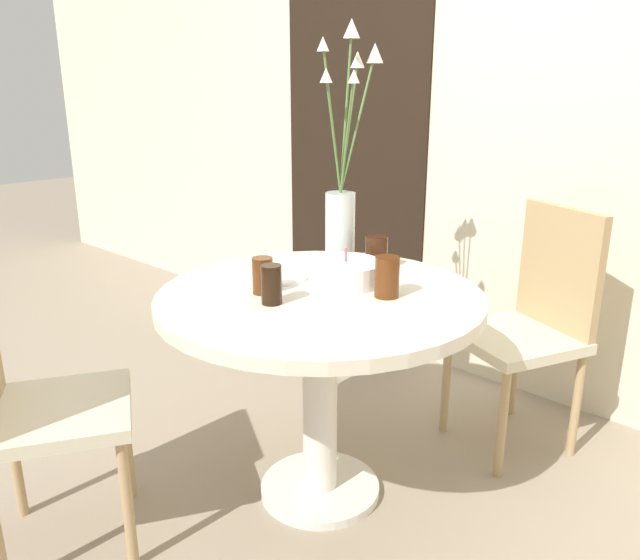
{
  "coord_description": "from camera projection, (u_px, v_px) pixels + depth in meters",
  "views": [
    {
      "loc": [
        1.24,
        -1.34,
        1.34
      ],
      "look_at": [
        0.0,
        0.0,
        0.76
      ],
      "focal_mm": 35.0,
      "sensor_mm": 36.0,
      "label": 1
    }
  ],
  "objects": [
    {
      "name": "ground_plane",
      "position": [
        320.0,
        491.0,
        2.14
      ],
      "size": [
        16.0,
        16.0,
        0.0
      ],
      "primitive_type": "plane",
      "color": "gray"
    },
    {
      "name": "wall_back",
      "position": [
        516.0,
        94.0,
        2.59
      ],
      "size": [
        8.0,
        0.05,
        2.6
      ],
      "color": "beige",
      "rests_on": "ground_plane"
    },
    {
      "name": "doorway_panel",
      "position": [
        353.0,
        148.0,
        3.21
      ],
      "size": [
        0.9,
        0.01,
        2.05
      ],
      "color": "black",
      "rests_on": "ground_plane"
    },
    {
      "name": "dining_table",
      "position": [
        320.0,
        333.0,
        1.97
      ],
      "size": [
        1.01,
        1.01,
        0.72
      ],
      "color": "beige",
      "rests_on": "ground_plane"
    },
    {
      "name": "chair_far_back",
      "position": [
        533.0,
        315.0,
        2.32
      ],
      "size": [
        0.53,
        0.53,
        0.92
      ],
      "rotation": [
        0.0,
        0.0,
        -0.41
      ],
      "color": "beige",
      "rests_on": "ground_plane"
    },
    {
      "name": "chair_right_flank",
      "position": [
        24.0,
        390.0,
        1.75
      ],
      "size": [
        0.55,
        0.55,
        0.92
      ],
      "rotation": [
        0.0,
        0.0,
        2.61
      ],
      "color": "beige",
      "rests_on": "ground_plane"
    },
    {
      "name": "birthday_cake",
      "position": [
        346.0,
        273.0,
        2.0
      ],
      "size": [
        0.24,
        0.24,
        0.12
      ],
      "color": "white",
      "rests_on": "dining_table"
    },
    {
      "name": "flower_vase",
      "position": [
        343.0,
        188.0,
        2.18
      ],
      "size": [
        0.19,
        0.28,
        0.83
      ],
      "color": "silver",
      "rests_on": "dining_table"
    },
    {
      "name": "side_plate",
      "position": [
        277.0,
        276.0,
        2.08
      ],
      "size": [
        0.21,
        0.21,
        0.01
      ],
      "color": "white",
      "rests_on": "dining_table"
    },
    {
      "name": "drink_glass_0",
      "position": [
        387.0,
        277.0,
        1.87
      ],
      "size": [
        0.07,
        0.07,
        0.12
      ],
      "color": "#51280F",
      "rests_on": "dining_table"
    },
    {
      "name": "drink_glass_1",
      "position": [
        271.0,
        284.0,
        1.81
      ],
      "size": [
        0.06,
        0.06,
        0.12
      ],
      "color": "black",
      "rests_on": "dining_table"
    },
    {
      "name": "drink_glass_2",
      "position": [
        263.0,
        275.0,
        1.91
      ],
      "size": [
        0.06,
        0.06,
        0.11
      ],
      "color": "#51280F",
      "rests_on": "dining_table"
    },
    {
      "name": "drink_glass_3",
      "position": [
        376.0,
        252.0,
        2.17
      ],
      "size": [
        0.08,
        0.08,
        0.11
      ],
      "color": "#33190C",
      "rests_on": "dining_table"
    }
  ]
}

